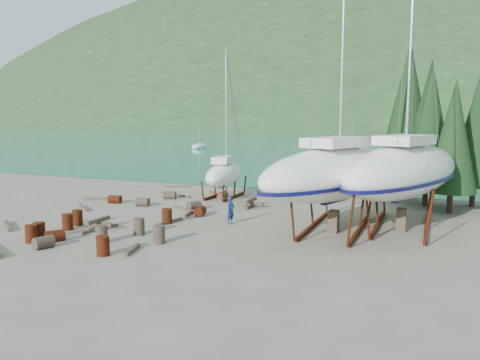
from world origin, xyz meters
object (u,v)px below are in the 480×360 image
at_px(large_sailboat_near, 337,172).
at_px(large_sailboat_far, 404,170).
at_px(worker, 231,211).
at_px(small_sailboat_shore, 224,174).

distance_m(large_sailboat_near, large_sailboat_far, 3.74).
distance_m(large_sailboat_near, worker, 6.36).
bearing_deg(large_sailboat_far, large_sailboat_near, -133.34).
relative_size(large_sailboat_near, small_sailboat_shore, 1.76).
bearing_deg(small_sailboat_shore, worker, -72.11).
height_order(large_sailboat_near, small_sailboat_shore, large_sailboat_near).
relative_size(small_sailboat_shore, worker, 7.04).
height_order(large_sailboat_far, worker, large_sailboat_far).
bearing_deg(large_sailboat_near, small_sailboat_shore, 165.46).
bearing_deg(small_sailboat_shore, large_sailboat_near, -44.25).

